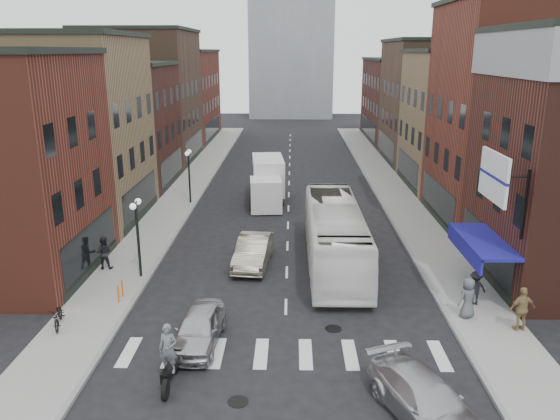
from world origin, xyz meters
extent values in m
plane|color=black|center=(0.00, 0.00, 0.00)|extent=(160.00, 160.00, 0.00)
cube|color=gray|center=(-8.50, 22.00, 0.07)|extent=(3.00, 74.00, 0.15)
cube|color=gray|center=(8.50, 22.00, 0.07)|extent=(3.00, 74.00, 0.15)
cube|color=gray|center=(-7.00, 22.00, 0.00)|extent=(0.20, 74.00, 0.16)
cube|color=gray|center=(7.00, 22.00, 0.00)|extent=(0.20, 74.00, 0.16)
cube|color=silver|center=(0.00, -3.00, 0.00)|extent=(12.00, 2.20, 0.01)
cube|color=black|center=(-10.02, 4.50, 1.60)|extent=(0.08, 7.20, 2.20)
cube|color=#967953|center=(-15.00, 14.00, 6.00)|extent=(10.00, 10.00, 12.00)
cube|color=black|center=(-10.02, 14.00, 1.60)|extent=(0.08, 8.00, 2.20)
cube|color=black|center=(-15.00, 14.00, 12.15)|extent=(10.30, 10.20, 0.30)
cube|color=#411E17|center=(-15.00, 24.00, 5.00)|extent=(10.00, 10.00, 10.00)
cube|color=black|center=(-10.02, 24.00, 1.60)|extent=(0.08, 8.00, 2.20)
cube|color=black|center=(-15.00, 24.00, 10.15)|extent=(10.30, 10.20, 0.30)
cube|color=#483424|center=(-15.00, 35.00, 6.50)|extent=(10.00, 12.00, 13.00)
cube|color=black|center=(-10.02, 35.00, 1.60)|extent=(0.08, 9.60, 2.20)
cube|color=black|center=(-15.00, 35.00, 13.15)|extent=(10.30, 12.20, 0.30)
cube|color=maroon|center=(-15.00, 49.00, 5.50)|extent=(10.00, 16.00, 11.00)
cube|color=black|center=(-10.02, 49.00, 1.60)|extent=(0.08, 12.80, 2.20)
cube|color=black|center=(-15.00, 49.00, 11.15)|extent=(10.30, 16.20, 0.30)
cube|color=black|center=(10.02, 4.50, 1.60)|extent=(0.08, 7.20, 2.20)
cube|color=maroon|center=(15.00, 14.00, 7.00)|extent=(10.00, 10.00, 14.00)
cube|color=black|center=(10.02, 14.00, 1.60)|extent=(0.08, 8.00, 2.20)
cube|color=#967953|center=(15.00, 24.00, 5.50)|extent=(10.00, 10.00, 11.00)
cube|color=black|center=(10.02, 24.00, 1.60)|extent=(0.08, 8.00, 2.20)
cube|color=black|center=(15.00, 24.00, 11.15)|extent=(10.30, 10.20, 0.30)
cube|color=#483424|center=(15.00, 35.00, 6.00)|extent=(10.00, 12.00, 12.00)
cube|color=black|center=(10.02, 35.00, 1.60)|extent=(0.08, 9.60, 2.20)
cube|color=black|center=(15.00, 35.00, 12.15)|extent=(10.30, 12.20, 0.30)
cube|color=#411E17|center=(15.00, 49.00, 5.00)|extent=(10.00, 16.00, 10.00)
cube|color=black|center=(10.02, 49.00, 1.60)|extent=(0.08, 12.80, 2.20)
cube|color=black|center=(15.00, 49.00, 10.15)|extent=(10.30, 16.20, 0.30)
cube|color=navy|center=(9.10, 2.50, 2.70)|extent=(1.80, 5.00, 0.15)
cube|color=navy|center=(8.25, 2.50, 2.35)|extent=(0.10, 5.00, 0.70)
cylinder|color=black|center=(9.90, 0.50, 5.00)|extent=(0.12, 0.12, 3.00)
cylinder|color=black|center=(9.20, 0.50, 6.20)|extent=(1.40, 0.08, 0.08)
cube|color=silver|center=(8.50, 0.50, 6.20)|extent=(0.12, 3.00, 2.00)
cylinder|color=black|center=(-7.40, 4.00, 2.00)|extent=(0.14, 0.14, 4.00)
cylinder|color=black|center=(-7.40, 4.00, 4.00)|extent=(0.06, 0.90, 0.06)
sphere|color=white|center=(-7.40, 3.55, 3.95)|extent=(0.32, 0.32, 0.32)
sphere|color=white|center=(-7.40, 4.45, 3.95)|extent=(0.32, 0.32, 0.32)
cylinder|color=black|center=(-7.40, 18.00, 2.00)|extent=(0.14, 0.14, 4.00)
cylinder|color=black|center=(-7.40, 18.00, 4.00)|extent=(0.06, 0.90, 0.06)
sphere|color=white|center=(-7.40, 17.55, 3.95)|extent=(0.32, 0.32, 0.32)
sphere|color=white|center=(-7.40, 18.45, 3.95)|extent=(0.32, 0.32, 0.32)
cylinder|color=#D8590C|center=(-7.60, 1.00, 0.55)|extent=(0.08, 0.08, 0.80)
cylinder|color=#D8590C|center=(-7.60, 1.60, 0.55)|extent=(0.08, 0.08, 0.80)
cube|color=white|center=(-1.61, 16.23, 1.24)|extent=(2.40, 2.57, 2.29)
cube|color=black|center=(-1.61, 16.23, 1.47)|extent=(2.34, 1.48, 1.01)
cube|color=white|center=(-1.61, 19.71, 1.92)|extent=(2.71, 4.95, 2.66)
cube|color=navy|center=(-1.61, 19.71, 1.92)|extent=(2.48, 2.03, 1.10)
cube|color=black|center=(-1.61, 19.52, 0.41)|extent=(2.55, 6.11, 0.32)
cylinder|color=black|center=(-2.66, 16.41, 0.41)|extent=(0.26, 0.82, 0.82)
cylinder|color=black|center=(-0.56, 16.41, 0.41)|extent=(0.26, 0.82, 0.82)
cylinder|color=black|center=(-2.66, 19.52, 0.41)|extent=(0.26, 0.82, 0.82)
cylinder|color=black|center=(-0.56, 19.52, 0.41)|extent=(0.26, 0.82, 0.82)
cylinder|color=black|center=(-2.66, 21.36, 0.41)|extent=(0.26, 0.82, 0.82)
cylinder|color=black|center=(-0.56, 21.36, 0.41)|extent=(0.26, 0.82, 0.82)
cylinder|color=black|center=(-3.92, -4.28, 0.35)|extent=(0.15, 0.71, 0.71)
cylinder|color=black|center=(-3.92, -5.89, 0.35)|extent=(0.15, 0.71, 0.71)
cube|color=black|center=(-3.92, -5.09, 0.59)|extent=(0.43, 1.31, 0.38)
cube|color=black|center=(-3.92, -4.50, 1.02)|extent=(0.59, 0.14, 0.06)
imported|color=slate|center=(-3.92, -5.20, 1.47)|extent=(0.69, 0.50, 1.77)
imported|color=white|center=(2.55, 6.23, 1.67)|extent=(2.87, 12.01, 3.34)
imported|color=#BDBCC1|center=(-3.38, -2.35, 0.71)|extent=(1.93, 4.27, 1.42)
imported|color=#A8A388|center=(-1.81, 6.00, 0.78)|extent=(2.07, 4.88, 1.57)
imported|color=silver|center=(4.44, -6.79, 0.70)|extent=(3.64, 5.24, 1.41)
imported|color=black|center=(-9.39, -1.28, 0.61)|extent=(1.08, 1.86, 0.93)
imported|color=black|center=(-9.55, 4.98, 1.02)|extent=(0.87, 0.52, 1.75)
imported|color=black|center=(8.47, 1.14, 0.94)|extent=(1.09, 0.66, 1.59)
imported|color=olive|center=(9.60, -1.20, 1.09)|extent=(1.18, 0.74, 1.89)
imported|color=#4F5155|center=(7.76, -0.10, 1.04)|extent=(1.03, 0.90, 1.78)
camera|label=1|loc=(0.23, -21.46, 11.15)|focal=35.00mm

